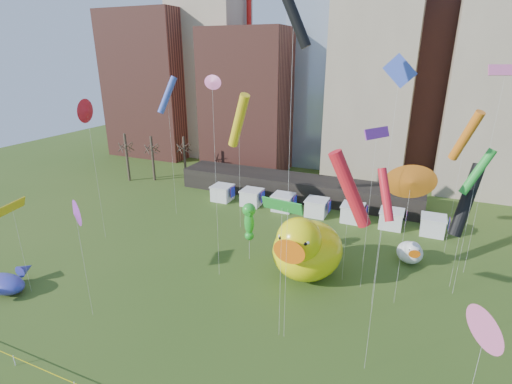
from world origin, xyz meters
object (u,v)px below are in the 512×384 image
at_px(big_duck, 306,248).
at_px(seahorse_green, 249,219).
at_px(whale_inflatable, 5,283).
at_px(seahorse_purple, 307,247).
at_px(small_duck, 410,252).

bearing_deg(big_duck, seahorse_green, 175.42).
bearing_deg(whale_inflatable, big_duck, 24.82).
bearing_deg(big_duck, whale_inflatable, -147.24).
xyz_separation_m(seahorse_green, seahorse_purple, (6.62, -0.35, -1.85)).
xyz_separation_m(big_duck, small_duck, (9.69, 7.34, -2.03)).
height_order(small_duck, seahorse_purple, seahorse_purple).
distance_m(small_duck, whale_inflatable, 41.17).
bearing_deg(seahorse_green, seahorse_purple, -22.33).
relative_size(big_duck, whale_inflatable, 1.63).
relative_size(seahorse_green, whale_inflatable, 1.12).
xyz_separation_m(big_duck, whale_inflatable, (-25.63, -13.81, -2.42)).
bearing_deg(seahorse_purple, big_duck, -72.18).
bearing_deg(small_duck, seahorse_purple, -159.19).
height_order(seahorse_green, whale_inflatable, seahorse_green).
distance_m(big_duck, seahorse_green, 6.97).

